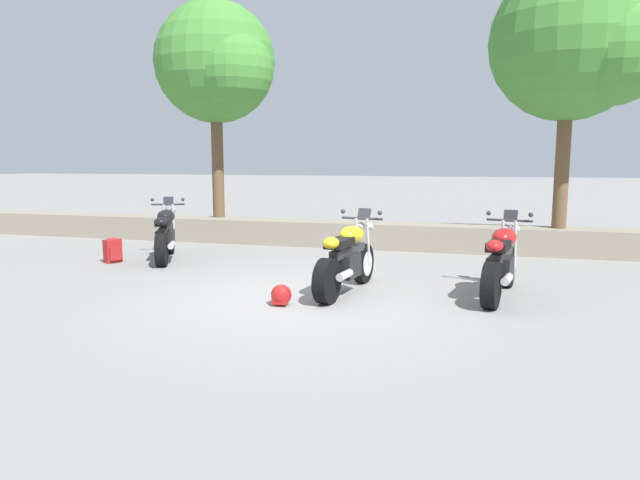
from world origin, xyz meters
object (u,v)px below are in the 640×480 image
object	(u,v)px
leafy_tree_mid_left	(578,44)
motorcycle_yellow_centre	(347,259)
rider_backpack	(113,250)
leafy_tree_far_left	(219,65)
motorcycle_black_near_left	(166,235)
motorcycle_red_far_right	(501,263)
rider_helmet	(281,295)

from	to	relation	value
leafy_tree_mid_left	motorcycle_yellow_centre	bearing A→B (deg)	-129.56
rider_backpack	leafy_tree_far_left	size ratio (longest dim) A/B	0.09
motorcycle_black_near_left	motorcycle_red_far_right	world-z (taller)	same
motorcycle_yellow_centre	rider_backpack	bearing A→B (deg)	166.49
rider_helmet	leafy_tree_mid_left	distance (m)	7.85
motorcycle_yellow_centre	leafy_tree_far_left	xyz separation A→B (m)	(-4.12, 4.49, 3.63)
rider_backpack	leafy_tree_far_left	xyz separation A→B (m)	(0.69, 3.34, 3.87)
leafy_tree_mid_left	leafy_tree_far_left	bearing A→B (deg)	178.48
motorcycle_black_near_left	leafy_tree_far_left	distance (m)	4.57
motorcycle_black_near_left	rider_backpack	xyz separation A→B (m)	(-0.80, -0.56, -0.24)
motorcycle_yellow_centre	leafy_tree_mid_left	xyz separation A→B (m)	(3.54, 4.29, 3.64)
motorcycle_black_near_left	rider_backpack	world-z (taller)	motorcycle_black_near_left
motorcycle_red_far_right	rider_backpack	size ratio (longest dim) A/B	4.37
motorcycle_black_near_left	leafy_tree_mid_left	distance (m)	8.77
motorcycle_yellow_centre	rider_helmet	xyz separation A→B (m)	(-0.68, -0.99, -0.35)
leafy_tree_far_left	motorcycle_black_near_left	bearing A→B (deg)	-87.63
rider_backpack	leafy_tree_mid_left	bearing A→B (deg)	20.56
motorcycle_black_near_left	motorcycle_red_far_right	bearing A→B (deg)	-12.78
motorcycle_yellow_centre	rider_helmet	distance (m)	1.25
motorcycle_black_near_left	leafy_tree_far_left	size ratio (longest dim) A/B	0.38
leafy_tree_far_left	leafy_tree_mid_left	world-z (taller)	leafy_tree_mid_left
motorcycle_yellow_centre	leafy_tree_far_left	size ratio (longest dim) A/B	0.41
rider_helmet	leafy_tree_mid_left	size ratio (longest dim) A/B	0.05
motorcycle_red_far_right	leafy_tree_far_left	size ratio (longest dim) A/B	0.41
motorcycle_red_far_right	leafy_tree_far_left	distance (m)	8.37
motorcycle_red_far_right	leafy_tree_mid_left	xyz separation A→B (m)	(1.39, 3.97, 3.64)
motorcycle_black_near_left	rider_helmet	world-z (taller)	motorcycle_black_near_left
motorcycle_yellow_centre	leafy_tree_far_left	world-z (taller)	leafy_tree_far_left
motorcycle_red_far_right	rider_helmet	size ratio (longest dim) A/B	7.33
rider_backpack	rider_helmet	bearing A→B (deg)	-27.46
motorcycle_yellow_centre	leafy_tree_mid_left	distance (m)	6.65
leafy_tree_far_left	rider_helmet	bearing A→B (deg)	-57.86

